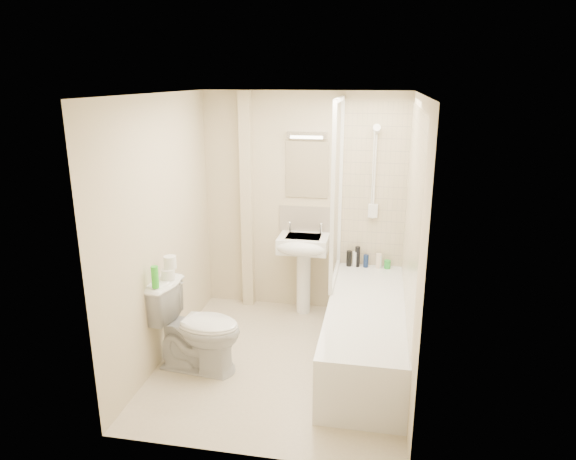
# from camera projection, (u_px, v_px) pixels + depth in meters

# --- Properties ---
(floor) EXTENTS (2.50, 2.50, 0.00)m
(floor) POSITION_uv_depth(u_px,v_px,m) (282.00, 361.00, 4.75)
(floor) COLOR beige
(floor) RESTS_ON ground
(wall_back) EXTENTS (2.20, 0.02, 2.40)m
(wall_back) POSITION_uv_depth(u_px,v_px,m) (304.00, 204.00, 5.59)
(wall_back) COLOR beige
(wall_back) RESTS_ON ground
(wall_left) EXTENTS (0.02, 2.50, 2.40)m
(wall_left) POSITION_uv_depth(u_px,v_px,m) (161.00, 231.00, 4.60)
(wall_left) COLOR beige
(wall_left) RESTS_ON ground
(wall_right) EXTENTS (0.02, 2.50, 2.40)m
(wall_right) POSITION_uv_depth(u_px,v_px,m) (412.00, 245.00, 4.22)
(wall_right) COLOR beige
(wall_right) RESTS_ON ground
(ceiling) EXTENTS (2.20, 2.50, 0.02)m
(ceiling) POSITION_uv_depth(u_px,v_px,m) (281.00, 94.00, 4.06)
(ceiling) COLOR white
(ceiling) RESTS_ON wall_back
(tile_back) EXTENTS (0.70, 0.01, 1.75)m
(tile_back) POSITION_uv_depth(u_px,v_px,m) (374.00, 187.00, 5.38)
(tile_back) COLOR beige
(tile_back) RESTS_ON wall_back
(tile_right) EXTENTS (0.01, 2.10, 1.75)m
(tile_right) POSITION_uv_depth(u_px,v_px,m) (412.00, 213.00, 4.34)
(tile_right) COLOR beige
(tile_right) RESTS_ON wall_right
(pipe_boxing) EXTENTS (0.12, 0.12, 2.40)m
(pipe_boxing) POSITION_uv_depth(u_px,v_px,m) (247.00, 203.00, 5.64)
(pipe_boxing) COLOR beige
(pipe_boxing) RESTS_ON ground
(splashback) EXTENTS (0.60, 0.02, 0.30)m
(splashback) POSITION_uv_depth(u_px,v_px,m) (306.00, 219.00, 5.62)
(splashback) COLOR beige
(splashback) RESTS_ON wall_back
(mirror) EXTENTS (0.46, 0.01, 0.60)m
(mirror) POSITION_uv_depth(u_px,v_px,m) (307.00, 170.00, 5.46)
(mirror) COLOR white
(mirror) RESTS_ON wall_back
(strip_light) EXTENTS (0.42, 0.07, 0.07)m
(strip_light) POSITION_uv_depth(u_px,v_px,m) (307.00, 135.00, 5.33)
(strip_light) COLOR silver
(strip_light) RESTS_ON wall_back
(bathtub) EXTENTS (0.70, 2.10, 0.55)m
(bathtub) POSITION_uv_depth(u_px,v_px,m) (366.00, 330.00, 4.73)
(bathtub) COLOR white
(bathtub) RESTS_ON ground
(shower_screen) EXTENTS (0.04, 0.92, 1.80)m
(shower_screen) POSITION_uv_depth(u_px,v_px,m) (337.00, 192.00, 5.02)
(shower_screen) COLOR white
(shower_screen) RESTS_ON bathtub
(shower_fixture) EXTENTS (0.10, 0.16, 0.99)m
(shower_fixture) POSITION_uv_depth(u_px,v_px,m) (374.00, 176.00, 5.30)
(shower_fixture) COLOR white
(shower_fixture) RESTS_ON wall_back
(pedestal_sink) EXTENTS (0.53, 0.49, 1.02)m
(pedestal_sink) POSITION_uv_depth(u_px,v_px,m) (303.00, 253.00, 5.50)
(pedestal_sink) COLOR white
(pedestal_sink) RESTS_ON ground
(bottle_black_a) EXTENTS (0.06, 0.06, 0.17)m
(bottle_black_a) POSITION_uv_depth(u_px,v_px,m) (349.00, 258.00, 5.57)
(bottle_black_a) COLOR black
(bottle_black_a) RESTS_ON bathtub
(bottle_white_a) EXTENTS (0.06, 0.06, 0.17)m
(bottle_white_a) POSITION_uv_depth(u_px,v_px,m) (355.00, 259.00, 5.56)
(bottle_white_a) COLOR silver
(bottle_white_a) RESTS_ON bathtub
(bottle_black_b) EXTENTS (0.05, 0.05, 0.23)m
(bottle_black_b) POSITION_uv_depth(u_px,v_px,m) (357.00, 257.00, 5.55)
(bottle_black_b) COLOR black
(bottle_black_b) RESTS_ON bathtub
(bottle_blue) EXTENTS (0.05, 0.05, 0.14)m
(bottle_blue) POSITION_uv_depth(u_px,v_px,m) (366.00, 261.00, 5.55)
(bottle_blue) COLOR navy
(bottle_blue) RESTS_ON bathtub
(bottle_cream) EXTENTS (0.06, 0.06, 0.16)m
(bottle_cream) POSITION_uv_depth(u_px,v_px,m) (379.00, 261.00, 5.52)
(bottle_cream) COLOR #F6DFBE
(bottle_cream) RESTS_ON bathtub
(bottle_white_b) EXTENTS (0.06, 0.06, 0.15)m
(bottle_white_b) POSITION_uv_depth(u_px,v_px,m) (379.00, 261.00, 5.52)
(bottle_white_b) COLOR white
(bottle_white_b) RESTS_ON bathtub
(bottle_green) EXTENTS (0.07, 0.07, 0.09)m
(bottle_green) POSITION_uv_depth(u_px,v_px,m) (387.00, 264.00, 5.51)
(bottle_green) COLOR green
(bottle_green) RESTS_ON bathtub
(toilet) EXTENTS (0.63, 0.90, 0.82)m
(toilet) POSITION_uv_depth(u_px,v_px,m) (197.00, 327.00, 4.54)
(toilet) COLOR white
(toilet) RESTS_ON ground
(toilet_roll_lower) EXTENTS (0.12, 0.12, 0.09)m
(toilet_roll_lower) POSITION_uv_depth(u_px,v_px,m) (168.00, 274.00, 4.52)
(toilet_roll_lower) COLOR white
(toilet_roll_lower) RESTS_ON toilet
(toilet_roll_upper) EXTENTS (0.11, 0.11, 0.11)m
(toilet_roll_upper) POSITION_uv_depth(u_px,v_px,m) (170.00, 262.00, 4.51)
(toilet_roll_upper) COLOR white
(toilet_roll_upper) RESTS_ON toilet_roll_lower
(green_bottle) EXTENTS (0.06, 0.06, 0.19)m
(green_bottle) POSITION_uv_depth(u_px,v_px,m) (155.00, 277.00, 4.31)
(green_bottle) COLOR green
(green_bottle) RESTS_ON toilet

